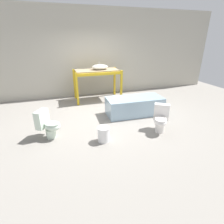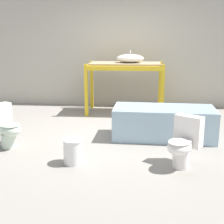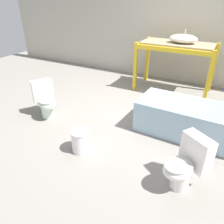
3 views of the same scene
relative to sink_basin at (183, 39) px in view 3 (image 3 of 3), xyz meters
name	(u,v)px [view 3 (image 3 of 3)]	position (x,y,z in m)	size (l,w,h in m)	color
ground_plane	(143,116)	(-0.24, -1.49, -1.19)	(12.00, 12.00, 0.00)	gray
warehouse_wall_rear	(183,14)	(-0.24, 0.75, 0.41)	(10.80, 0.08, 3.20)	#B2AD9E
shelving_rack	(176,51)	(-0.11, 0.00, -0.28)	(1.65, 0.84, 1.10)	gold
sink_basin	(183,39)	(0.00, 0.00, 0.00)	(0.59, 0.41, 0.26)	silver
bathtub_main	(190,118)	(0.62, -1.69, -0.89)	(1.68, 0.79, 0.52)	#99B7CC
toilet_near	(186,164)	(0.79, -2.85, -0.86)	(0.56, 0.61, 0.66)	white
toilet_far	(45,100)	(-1.82, -2.34, -0.86)	(0.61, 0.55, 0.66)	silver
bucket_white	(81,140)	(-0.66, -2.88, -1.01)	(0.28, 0.28, 0.34)	white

